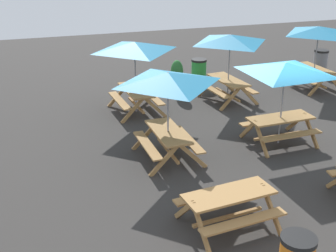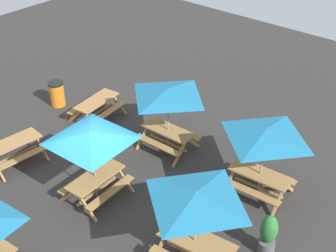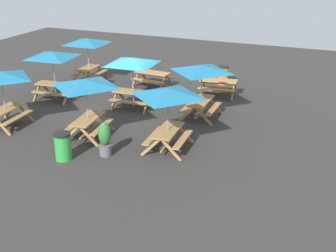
% 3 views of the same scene
% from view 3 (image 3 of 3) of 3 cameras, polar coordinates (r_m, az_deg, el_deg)
% --- Properties ---
extents(ground_plane, '(31.97, 31.97, 0.00)m').
position_cam_3_polar(ground_plane, '(21.09, -5.14, 2.08)').
color(ground_plane, '#33302D').
rests_on(ground_plane, ground).
extents(picnic_table_0, '(2.06, 2.06, 2.34)m').
position_cam_3_polar(picnic_table_0, '(19.45, 4.14, 6.55)').
color(picnic_table_0, '#A87A44').
rests_on(picnic_table_0, ground).
extents(picnic_table_1, '(2.14, 2.14, 2.34)m').
position_cam_3_polar(picnic_table_1, '(16.29, -0.00, 3.56)').
color(picnic_table_1, '#A87A44').
rests_on(picnic_table_1, ground).
extents(picnic_table_2, '(2.12, 2.12, 2.34)m').
position_cam_3_polar(picnic_table_2, '(19.55, -19.69, 5.40)').
color(picnic_table_2, '#A87A44').
rests_on(picnic_table_2, ground).
extents(picnic_table_3, '(2.23, 2.23, 2.34)m').
position_cam_3_polar(picnic_table_3, '(17.66, -10.00, 4.69)').
color(picnic_table_3, '#A87A44').
rests_on(picnic_table_3, ground).
extents(picnic_table_4, '(1.69, 1.93, 0.81)m').
position_cam_3_polar(picnic_table_4, '(24.15, -1.88, 6.12)').
color(picnic_table_4, '#A87A44').
rests_on(picnic_table_4, ground).
extents(picnic_table_5, '(1.71, 1.95, 0.81)m').
position_cam_3_polar(picnic_table_5, '(22.89, 6.17, 5.12)').
color(picnic_table_5, '#A87A44').
rests_on(picnic_table_5, ground).
extents(picnic_table_6, '(2.83, 2.83, 2.34)m').
position_cam_3_polar(picnic_table_6, '(25.13, -9.80, 9.79)').
color(picnic_table_6, '#A87A44').
rests_on(picnic_table_6, ground).
extents(picnic_table_7, '(2.82, 2.82, 2.34)m').
position_cam_3_polar(picnic_table_7, '(22.45, -13.89, 8.05)').
color(picnic_table_7, '#A87A44').
rests_on(picnic_table_7, ground).
extents(picnic_table_8, '(2.82, 2.82, 2.34)m').
position_cam_3_polar(picnic_table_8, '(20.67, -4.35, 7.47)').
color(picnic_table_8, '#A87A44').
rests_on(picnic_table_8, ground).
extents(trash_bin_orange, '(0.59, 0.59, 0.98)m').
position_cam_3_polar(trash_bin_orange, '(24.75, 6.72, 6.21)').
color(trash_bin_orange, orange).
rests_on(trash_bin_orange, ground).
extents(trash_bin_green, '(0.59, 0.59, 0.98)m').
position_cam_3_polar(trash_bin_green, '(16.43, -12.69, -2.42)').
color(trash_bin_green, green).
rests_on(trash_bin_green, ground).
extents(potted_plant_0, '(0.45, 0.45, 1.24)m').
position_cam_3_polar(potted_plant_0, '(16.44, -7.70, -1.56)').
color(potted_plant_0, '#59595B').
rests_on(potted_plant_0, ground).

